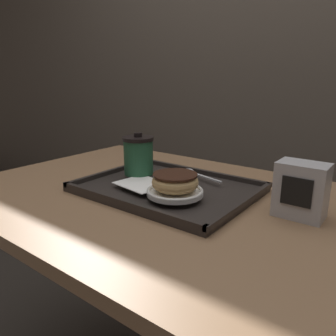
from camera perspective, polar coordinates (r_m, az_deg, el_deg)
wall_behind at (r=1.81m, az=22.55°, el=20.37°), size 8.00×0.05×2.40m
cafe_table at (r=0.92m, az=-0.94°, el=-13.29°), size 1.07×0.75×0.72m
serving_tray at (r=0.86m, az=-0.00°, el=-3.62°), size 0.44×0.33×0.02m
napkin_paper at (r=0.85m, az=-4.55°, el=-2.73°), size 0.14×0.12×0.00m
coffee_cup_front at (r=0.93m, az=-5.17°, el=2.23°), size 0.09×0.09×0.12m
plate_with_chocolate_donut at (r=0.77m, az=1.23°, el=-4.16°), size 0.13×0.13×0.01m
donut_chocolate_glazed at (r=0.76m, az=1.24°, el=-2.33°), size 0.11×0.11×0.04m
spoon at (r=0.94m, az=4.55°, el=-0.79°), size 0.14×0.05×0.01m
napkin_dispenser at (r=0.75m, az=22.17°, el=-3.59°), size 0.10×0.07×0.12m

